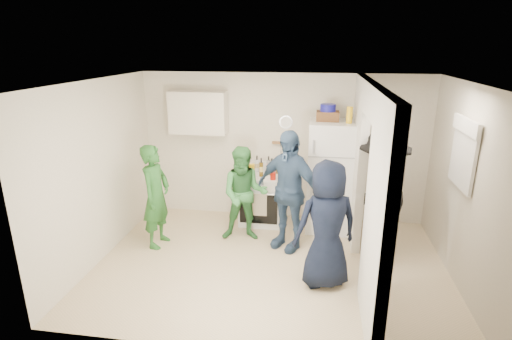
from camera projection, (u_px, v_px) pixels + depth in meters
The scene contains 35 objects.
floor at pixel (270, 265), 5.57m from camera, with size 4.80×4.80×0.00m, color beige.
wall_back at pixel (283, 148), 6.79m from camera, with size 4.80×4.80×0.00m, color silver.
wall_front at pixel (250, 241), 3.59m from camera, with size 4.80×4.80×0.00m, color silver.
wall_left at pixel (99, 172), 5.53m from camera, with size 3.40×3.40×0.00m, color silver.
wall_right at pixel (467, 190), 4.84m from camera, with size 3.40×3.40×0.00m, color silver.
ceiling at pixel (272, 82), 4.81m from camera, with size 4.80×4.80×0.00m, color white.
partition_pier_back at pixel (358, 161), 6.05m from camera, with size 0.12×1.20×2.50m, color silver.
partition_pier_front at pixel (378, 222), 3.98m from camera, with size 0.12×1.20×2.50m, color silver.
partition_header at pixel (373, 101), 4.70m from camera, with size 0.12×1.00×0.40m, color silver.
stove at pixel (261, 199), 6.77m from camera, with size 0.72×0.60×0.85m, color white.
upper_cabinet at pixel (198, 112), 6.64m from camera, with size 0.95×0.34×0.70m, color silver.
fridge at pixel (331, 176), 6.44m from camera, with size 0.74×0.72×1.79m, color white.
wicker_basket at pixel (328, 116), 6.21m from camera, with size 0.35×0.25×0.15m, color brown.
blue_bowl at pixel (328, 108), 6.17m from camera, with size 0.24×0.24×0.11m, color navy.
yellow_cup_stack_top at pixel (349, 115), 6.00m from camera, with size 0.09×0.09×0.25m, color yellow.
wall_clock at pixel (286, 122), 6.63m from camera, with size 0.22×0.22×0.03m, color white.
spice_shelf at pixel (282, 143), 6.71m from camera, with size 0.35×0.08×0.03m, color olive.
nook_window at pixel (465, 154), 4.91m from camera, with size 0.03×0.70×0.80m, color black.
nook_window_frame at pixel (464, 154), 4.92m from camera, with size 0.04×0.76×0.86m, color white.
nook_valance at pixel (466, 126), 4.81m from camera, with size 0.04×0.82×0.18m, color white.
yellow_cup_stack_stove at pixel (252, 172), 6.42m from camera, with size 0.09×0.09×0.25m, color gold.
red_cup at pixel (273, 176), 6.41m from camera, with size 0.09×0.09×0.12m, color #B1180B.
person_green_left at pixel (156, 196), 5.91m from camera, with size 0.57×0.38×1.57m, color #2A6729.
person_green_center at pixel (244, 194), 6.10m from camera, with size 0.72×0.56×1.49m, color #3B8845.
person_denim at pixel (288, 191), 5.81m from camera, with size 1.06×0.44×1.80m, color #344D71.
person_navy at pixel (327, 225), 4.90m from camera, with size 0.80×0.52×1.64m, color black.
person_nook at pixel (381, 198), 5.44m from camera, with size 1.21×0.70×1.87m, color black.
bottle_a at pixel (247, 163), 6.74m from camera, with size 0.06×0.06×0.33m, color brown.
bottle_b at pixel (249, 168), 6.56m from camera, with size 0.07×0.07×0.27m, color #1F3F15.
bottle_c at pixel (257, 164), 6.76m from camera, with size 0.07×0.07×0.29m, color silver.
bottle_d at pixel (261, 167), 6.53m from camera, with size 0.06×0.06×0.31m, color #5A420F.
bottle_e at pixel (268, 164), 6.77m from camera, with size 0.07×0.07×0.27m, color gray.
bottle_f at pixel (272, 167), 6.60m from camera, with size 0.08×0.08×0.29m, color #163D19.
bottle_g at pixel (278, 165), 6.67m from camera, with size 0.07×0.07×0.31m, color #A07034.
bottle_h at pixel (242, 168), 6.55m from camera, with size 0.06×0.06×0.28m, color silver.
Camera 1 is at (0.54, -4.88, 2.95)m, focal length 28.00 mm.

